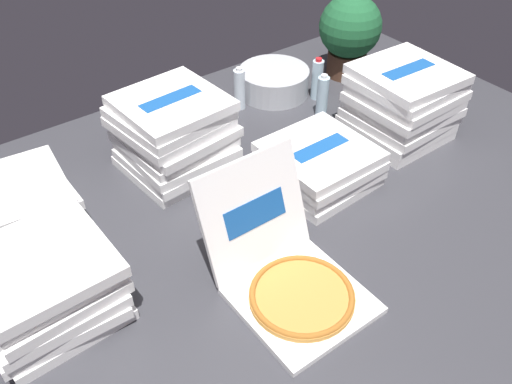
{
  "coord_description": "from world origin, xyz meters",
  "views": [
    {
      "loc": [
        -0.98,
        -1.15,
        1.45
      ],
      "look_at": [
        -0.05,
        0.1,
        0.14
      ],
      "focal_mm": 38.56,
      "sensor_mm": 36.0,
      "label": 1
    }
  ],
  "objects_px": {
    "pizza_stack_left_near": "(402,103)",
    "water_bottle_2": "(239,89)",
    "pizza_stack_right_mid": "(14,204)",
    "water_bottle_0": "(317,79)",
    "ice_bucket": "(274,82)",
    "open_pizza_box": "(289,274)",
    "potted_plant": "(350,32)",
    "pizza_stack_left_far": "(46,286)",
    "pizza_stack_right_near": "(174,135)",
    "pizza_stack_right_far": "(319,164)",
    "water_bottle_1": "(322,96)"
  },
  "relations": [
    {
      "from": "pizza_stack_left_near",
      "to": "water_bottle_1",
      "type": "xyz_separation_m",
      "value": [
        -0.17,
        0.33,
        -0.06
      ]
    },
    {
      "from": "pizza_stack_left_far",
      "to": "pizza_stack_right_mid",
      "type": "bearing_deg",
      "value": 84.21
    },
    {
      "from": "pizza_stack_right_far",
      "to": "potted_plant",
      "type": "height_order",
      "value": "potted_plant"
    },
    {
      "from": "pizza_stack_right_near",
      "to": "pizza_stack_right_far",
      "type": "relative_size",
      "value": 1.1
    },
    {
      "from": "ice_bucket",
      "to": "water_bottle_1",
      "type": "bearing_deg",
      "value": -80.44
    },
    {
      "from": "open_pizza_box",
      "to": "pizza_stack_left_near",
      "type": "relative_size",
      "value": 1.26
    },
    {
      "from": "potted_plant",
      "to": "water_bottle_2",
      "type": "bearing_deg",
      "value": 175.09
    },
    {
      "from": "pizza_stack_right_mid",
      "to": "ice_bucket",
      "type": "relative_size",
      "value": 1.21
    },
    {
      "from": "pizza_stack_right_far",
      "to": "water_bottle_0",
      "type": "xyz_separation_m",
      "value": [
        0.44,
        0.52,
        0.02
      ]
    },
    {
      "from": "water_bottle_1",
      "to": "potted_plant",
      "type": "bearing_deg",
      "value": 31.41
    },
    {
      "from": "open_pizza_box",
      "to": "ice_bucket",
      "type": "distance_m",
      "value": 1.32
    },
    {
      "from": "pizza_stack_right_near",
      "to": "pizza_stack_right_mid",
      "type": "distance_m",
      "value": 0.67
    },
    {
      "from": "pizza_stack_right_mid",
      "to": "water_bottle_0",
      "type": "height_order",
      "value": "water_bottle_0"
    },
    {
      "from": "pizza_stack_left_far",
      "to": "ice_bucket",
      "type": "distance_m",
      "value": 1.59
    },
    {
      "from": "water_bottle_2",
      "to": "water_bottle_0",
      "type": "bearing_deg",
      "value": -22.43
    },
    {
      "from": "open_pizza_box",
      "to": "potted_plant",
      "type": "height_order",
      "value": "potted_plant"
    },
    {
      "from": "pizza_stack_left_far",
      "to": "potted_plant",
      "type": "bearing_deg",
      "value": 18.05
    },
    {
      "from": "pizza_stack_right_mid",
      "to": "ice_bucket",
      "type": "height_order",
      "value": "pizza_stack_right_mid"
    },
    {
      "from": "ice_bucket",
      "to": "pizza_stack_right_far",
      "type": "bearing_deg",
      "value": -113.69
    },
    {
      "from": "pizza_stack_left_far",
      "to": "pizza_stack_left_near",
      "type": "height_order",
      "value": "pizza_stack_left_near"
    },
    {
      "from": "pizza_stack_right_mid",
      "to": "water_bottle_0",
      "type": "relative_size",
      "value": 1.99
    },
    {
      "from": "pizza_stack_left_near",
      "to": "water_bottle_1",
      "type": "bearing_deg",
      "value": 117.44
    },
    {
      "from": "water_bottle_1",
      "to": "water_bottle_2",
      "type": "relative_size",
      "value": 1.0
    },
    {
      "from": "pizza_stack_right_mid",
      "to": "potted_plant",
      "type": "height_order",
      "value": "potted_plant"
    },
    {
      "from": "pizza_stack_right_near",
      "to": "pizza_stack_left_far",
      "type": "height_order",
      "value": "pizza_stack_right_near"
    },
    {
      "from": "open_pizza_box",
      "to": "ice_bucket",
      "type": "height_order",
      "value": "open_pizza_box"
    },
    {
      "from": "pizza_stack_right_near",
      "to": "water_bottle_2",
      "type": "xyz_separation_m",
      "value": [
        0.5,
        0.23,
        -0.06
      ]
    },
    {
      "from": "pizza_stack_right_near",
      "to": "pizza_stack_left_near",
      "type": "distance_m",
      "value": 1.03
    },
    {
      "from": "pizza_stack_left_near",
      "to": "ice_bucket",
      "type": "xyz_separation_m",
      "value": [
        -0.23,
        0.64,
        -0.1
      ]
    },
    {
      "from": "pizza_stack_left_far",
      "to": "ice_bucket",
      "type": "bearing_deg",
      "value": 25.47
    },
    {
      "from": "pizza_stack_right_mid",
      "to": "water_bottle_2",
      "type": "distance_m",
      "value": 1.17
    },
    {
      "from": "pizza_stack_right_near",
      "to": "pizza_stack_right_mid",
      "type": "height_order",
      "value": "pizza_stack_right_near"
    },
    {
      "from": "pizza_stack_right_near",
      "to": "pizza_stack_left_far",
      "type": "xyz_separation_m",
      "value": [
        -0.71,
        -0.44,
        -0.04
      ]
    },
    {
      "from": "pizza_stack_right_mid",
      "to": "water_bottle_0",
      "type": "bearing_deg",
      "value": 0.48
    },
    {
      "from": "pizza_stack_right_far",
      "to": "ice_bucket",
      "type": "distance_m",
      "value": 0.75
    },
    {
      "from": "water_bottle_2",
      "to": "potted_plant",
      "type": "distance_m",
      "value": 0.69
    },
    {
      "from": "pizza_stack_right_far",
      "to": "ice_bucket",
      "type": "bearing_deg",
      "value": 66.31
    },
    {
      "from": "pizza_stack_right_mid",
      "to": "water_bottle_0",
      "type": "distance_m",
      "value": 1.53
    },
    {
      "from": "water_bottle_2",
      "to": "pizza_stack_left_far",
      "type": "bearing_deg",
      "value": -151.06
    },
    {
      "from": "pizza_stack_left_far",
      "to": "water_bottle_2",
      "type": "distance_m",
      "value": 1.38
    },
    {
      "from": "pizza_stack_right_near",
      "to": "water_bottle_1",
      "type": "bearing_deg",
      "value": -4.49
    },
    {
      "from": "water_bottle_2",
      "to": "pizza_stack_left_near",
      "type": "bearing_deg",
      "value": -54.3
    },
    {
      "from": "ice_bucket",
      "to": "water_bottle_1",
      "type": "distance_m",
      "value": 0.32
    },
    {
      "from": "ice_bucket",
      "to": "water_bottle_2",
      "type": "relative_size",
      "value": 1.64
    },
    {
      "from": "open_pizza_box",
      "to": "pizza_stack_right_mid",
      "type": "bearing_deg",
      "value": 124.71
    },
    {
      "from": "water_bottle_0",
      "to": "potted_plant",
      "type": "bearing_deg",
      "value": 17.82
    },
    {
      "from": "potted_plant",
      "to": "ice_bucket",
      "type": "bearing_deg",
      "value": 170.71
    },
    {
      "from": "pizza_stack_right_far",
      "to": "pizza_stack_left_far",
      "type": "bearing_deg",
      "value": -179.97
    },
    {
      "from": "pizza_stack_left_near",
      "to": "water_bottle_2",
      "type": "bearing_deg",
      "value": 125.7
    },
    {
      "from": "ice_bucket",
      "to": "potted_plant",
      "type": "relative_size",
      "value": 0.83
    }
  ]
}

